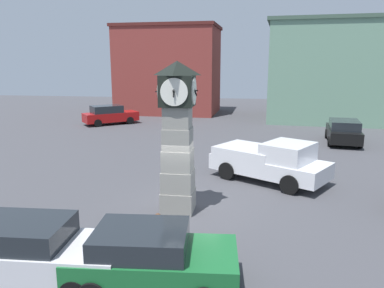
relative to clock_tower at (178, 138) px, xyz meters
name	(u,v)px	position (x,y,z in m)	size (l,w,h in m)	color
ground_plane	(187,208)	(0.29, 0.26, -2.68)	(87.40, 87.40, 0.00)	#424247
clock_tower	(178,138)	(0.00, 0.00, 0.00)	(1.47, 1.39, 5.27)	gray
bollard_near_tower	(154,275)	(0.42, -5.14, -2.11)	(0.28, 0.28, 1.12)	#333338
bollard_mid_row	(159,249)	(0.24, -3.91, -2.14)	(0.27, 0.27, 1.06)	maroon
bollard_far_row	(158,228)	(-0.12, -2.56, -2.20)	(0.22, 0.22, 0.93)	brown
car_near_tower	(28,251)	(-2.74, -4.92, -1.89)	(4.58, 2.09, 1.54)	silver
car_by_building	(151,257)	(0.24, -4.71, -1.92)	(4.02, 2.23, 1.46)	#19602D
car_silver_hatch	(110,115)	(-9.44, 18.15, -1.85)	(4.63, 4.24, 1.64)	#A51111
car_end_of_row	(343,131)	(8.62, 12.99, -1.88)	(2.46, 4.68, 1.57)	black
pickup_truck	(270,161)	(3.40, 4.04, -1.74)	(5.51, 4.54, 1.85)	silver
warehouse_blue_far	(169,70)	(-6.01, 26.79, 1.82)	(10.66, 7.50, 8.97)	maroon
storefront_low_left	(364,71)	(12.66, 24.03, 1.79)	(18.02, 11.48, 8.91)	gray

